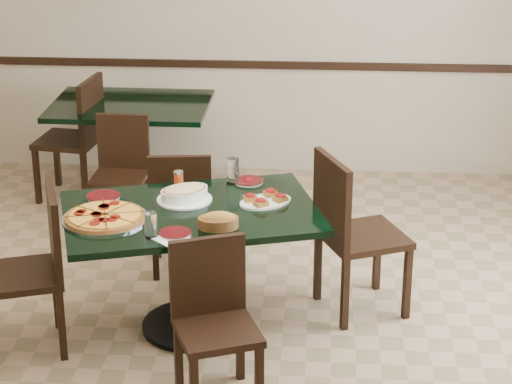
# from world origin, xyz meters

# --- Properties ---
(floor) EXTENTS (5.50, 5.50, 0.00)m
(floor) POSITION_xyz_m (0.00, 0.00, 0.00)
(floor) COLOR #937355
(floor) RESTS_ON ground
(room_shell) EXTENTS (5.50, 5.50, 5.50)m
(room_shell) POSITION_xyz_m (1.02, 1.73, 1.17)
(room_shell) COLOR silver
(room_shell) RESTS_ON floor
(main_table) EXTENTS (1.61, 1.27, 0.75)m
(main_table) POSITION_xyz_m (-0.25, 0.03, 0.57)
(main_table) COLOR black
(main_table) RESTS_ON floor
(back_table) EXTENTS (1.20, 0.88, 0.75)m
(back_table) POSITION_xyz_m (-0.98, 2.09, 0.52)
(back_table) COLOR black
(back_table) RESTS_ON floor
(chair_far) EXTENTS (0.44, 0.44, 0.85)m
(chair_far) POSITION_xyz_m (-0.41, 0.75, 0.47)
(chair_far) COLOR black
(chair_far) RESTS_ON floor
(chair_near) EXTENTS (0.51, 0.51, 0.85)m
(chair_near) POSITION_xyz_m (-0.05, -0.64, 0.47)
(chair_near) COLOR black
(chair_near) RESTS_ON floor
(chair_right) EXTENTS (0.61, 0.61, 0.99)m
(chair_right) POSITION_xyz_m (0.65, 0.30, 0.56)
(chair_right) COLOR black
(chair_right) RESTS_ON floor
(chair_left) EXTENTS (0.55, 0.55, 0.94)m
(chair_left) POSITION_xyz_m (-1.08, -0.22, 0.53)
(chair_left) COLOR black
(chair_left) RESTS_ON floor
(back_chair_near) EXTENTS (0.39, 0.39, 0.81)m
(back_chair_near) POSITION_xyz_m (-0.95, 1.52, 0.45)
(back_chair_near) COLOR black
(back_chair_near) RESTS_ON floor
(back_chair_left) EXTENTS (0.51, 0.51, 0.96)m
(back_chair_left) POSITION_xyz_m (-1.37, 2.03, 0.54)
(back_chair_left) COLOR black
(back_chair_left) RESTS_ON floor
(pepperoni_pizza) EXTENTS (0.48, 0.48, 0.04)m
(pepperoni_pizza) POSITION_xyz_m (-0.70, -0.13, 0.77)
(pepperoni_pizza) COLOR silver
(pepperoni_pizza) RESTS_ON main_table
(lasagna_casserole) EXTENTS (0.34, 0.32, 0.09)m
(lasagna_casserole) POSITION_xyz_m (-0.30, 0.18, 0.80)
(lasagna_casserole) COLOR white
(lasagna_casserole) RESTS_ON main_table
(bread_basket) EXTENTS (0.24, 0.18, 0.09)m
(bread_basket) POSITION_xyz_m (-0.07, -0.20, 0.79)
(bread_basket) COLOR brown
(bread_basket) RESTS_ON main_table
(bruschetta_platter) EXTENTS (0.38, 0.36, 0.05)m
(bruschetta_platter) POSITION_xyz_m (0.16, 0.17, 0.77)
(bruschetta_platter) COLOR white
(bruschetta_platter) RESTS_ON main_table
(side_plate_near) EXTENTS (0.17, 0.17, 0.02)m
(side_plate_near) POSITION_xyz_m (-0.29, -0.31, 0.76)
(side_plate_near) COLOR white
(side_plate_near) RESTS_ON main_table
(side_plate_far_r) EXTENTS (0.18, 0.18, 0.03)m
(side_plate_far_r) POSITION_xyz_m (0.04, 0.49, 0.76)
(side_plate_far_r) COLOR white
(side_plate_far_r) RESTS_ON main_table
(side_plate_far_l) EXTENTS (0.20, 0.20, 0.02)m
(side_plate_far_l) POSITION_xyz_m (-0.78, 0.19, 0.76)
(side_plate_far_l) COLOR white
(side_plate_far_l) RESTS_ON main_table
(napkin_setting) EXTENTS (0.23, 0.23, 0.01)m
(napkin_setting) POSITION_xyz_m (-0.30, -0.36, 0.75)
(napkin_setting) COLOR white
(napkin_setting) RESTS_ON main_table
(water_glass_a) EXTENTS (0.08, 0.08, 0.16)m
(water_glass_a) POSITION_xyz_m (-0.05, 0.46, 0.83)
(water_glass_a) COLOR white
(water_glass_a) RESTS_ON main_table
(water_glass_b) EXTENTS (0.07, 0.07, 0.14)m
(water_glass_b) POSITION_xyz_m (-0.41, -0.35, 0.82)
(water_glass_b) COLOR white
(water_glass_b) RESTS_ON main_table
(pepper_shaker) EXTENTS (0.06, 0.06, 0.10)m
(pepper_shaker) POSITION_xyz_m (-0.37, 0.39, 0.80)
(pepper_shaker) COLOR #D54F16
(pepper_shaker) RESTS_ON main_table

